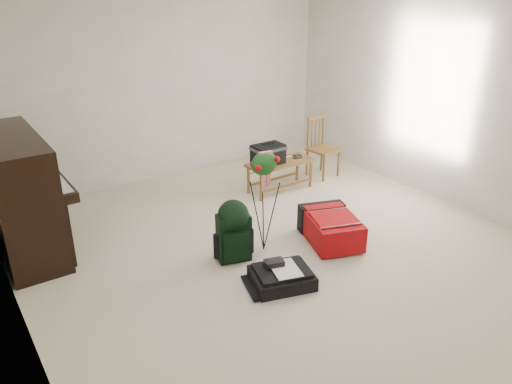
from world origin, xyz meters
TOP-DOWN VIEW (x-y plane):
  - floor at (0.00, 0.00)m, footprint 5.00×5.50m
  - wall_back at (0.00, 2.75)m, footprint 5.00×0.04m
  - wall_left at (-2.50, 0.00)m, footprint 0.04×5.50m
  - wall_right at (2.50, 0.00)m, footprint 0.04×5.50m
  - piano at (-2.19, 1.60)m, footprint 0.71×1.50m
  - bench at (0.84, 1.39)m, footprint 0.92×0.37m
  - dining_chair at (1.79, 1.49)m, footprint 0.42×0.42m
  - red_suitcase at (0.56, -0.03)m, footprint 0.72×0.88m
  - black_duffel at (-0.38, -0.44)m, footprint 0.66×0.58m
  - green_backpack at (-0.50, 0.20)m, footprint 0.37×0.34m
  - flower_stand at (-0.14, 0.19)m, footprint 0.41×0.41m

SIDE VIEW (x-z plane):
  - floor at x=0.00m, z-range -0.01..0.01m
  - black_duffel at x=-0.38m, z-range -0.03..0.20m
  - red_suitcase at x=0.56m, z-range 0.01..0.33m
  - green_backpack at x=-0.50m, z-range 0.03..0.69m
  - dining_chair at x=1.79m, z-range -0.01..0.85m
  - bench at x=0.84m, z-range 0.15..0.85m
  - flower_stand at x=-0.14m, z-range -0.01..1.12m
  - piano at x=-2.19m, z-range -0.03..1.22m
  - wall_back at x=0.00m, z-range 0.00..2.50m
  - wall_left at x=-2.50m, z-range 0.00..2.50m
  - wall_right at x=2.50m, z-range 0.00..2.50m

